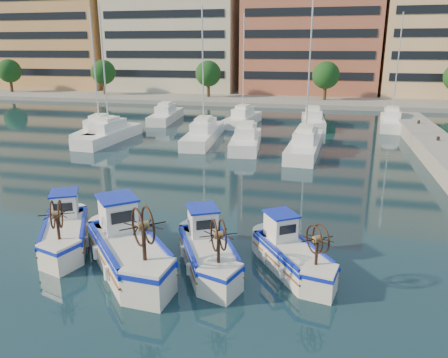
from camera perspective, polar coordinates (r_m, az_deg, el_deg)
ground at (r=16.98m, az=-3.46°, el=-11.82°), size 300.00×300.00×0.00m
waterfront at (r=79.51m, az=17.55°, el=18.22°), size 180.00×40.00×25.60m
yacht_marina at (r=42.86m, az=4.08°, el=6.55°), size 39.17×23.34×11.50m
fishing_boat_a at (r=19.84m, az=-20.08°, el=-6.18°), size 3.39×4.37×2.64m
fishing_boat_b at (r=17.21m, az=-12.46°, el=-8.56°), size 4.74×5.02×3.17m
fishing_boat_c at (r=16.95m, az=-2.12°, el=-9.12°), size 3.35×4.35×2.63m
fishing_boat_d at (r=16.98m, az=8.78°, el=-9.44°), size 3.43×4.02×2.46m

